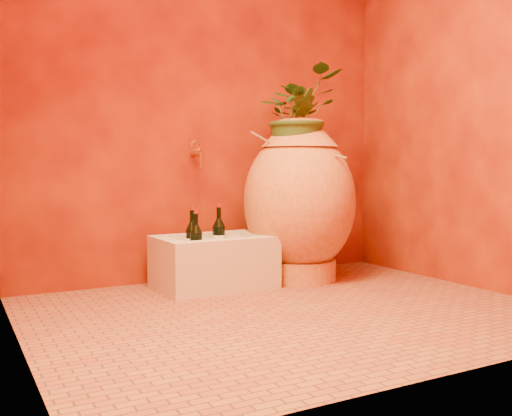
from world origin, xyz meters
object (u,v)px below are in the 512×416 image
wall_tap (197,153)px  stone_basin (214,263)px  amphora (299,201)px  wine_bottle_b (196,243)px  wine_bottle_a (219,237)px  wine_bottle_c (192,241)px

wall_tap → stone_basin: bearing=-87.4°
stone_basin → wall_tap: wall_tap is taller
amphora → wall_tap: (-0.58, 0.26, 0.30)m
stone_basin → wine_bottle_b: bearing=-162.3°
stone_basin → wine_bottle_a: size_ratio=2.07×
stone_basin → wine_bottle_b: wine_bottle_b is taller
amphora → wine_bottle_b: size_ratio=3.36×
wine_bottle_b → wine_bottle_a: bearing=31.4°
amphora → stone_basin: size_ratio=1.50×
wine_bottle_b → stone_basin: bearing=17.7°
wine_bottle_a → wine_bottle_c: wine_bottle_a is taller
stone_basin → wine_bottle_b: 0.19m
stone_basin → amphora: bearing=-4.1°
stone_basin → wine_bottle_a: 0.18m
amphora → wall_tap: amphora is taller
wine_bottle_a → wine_bottle_c: bearing=-167.9°
wine_bottle_a → wine_bottle_b: wine_bottle_a is taller
wine_bottle_b → wall_tap: 0.60m
amphora → wall_tap: size_ratio=5.94×
wine_bottle_b → amphora: bearing=-0.1°
wall_tap → wine_bottle_b: bearing=-114.1°
stone_basin → wine_bottle_c: 0.19m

